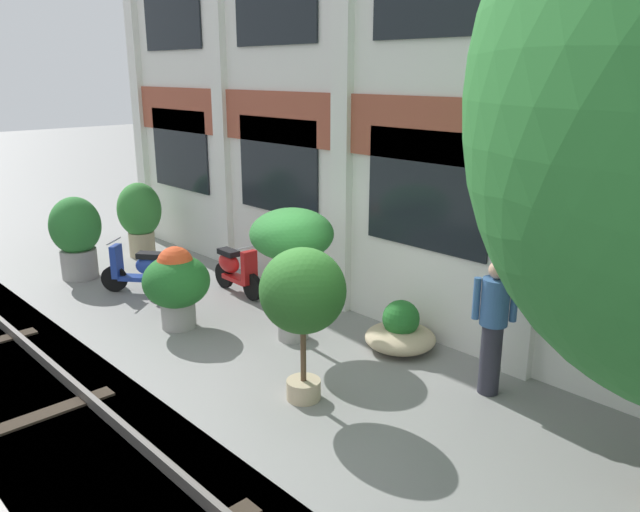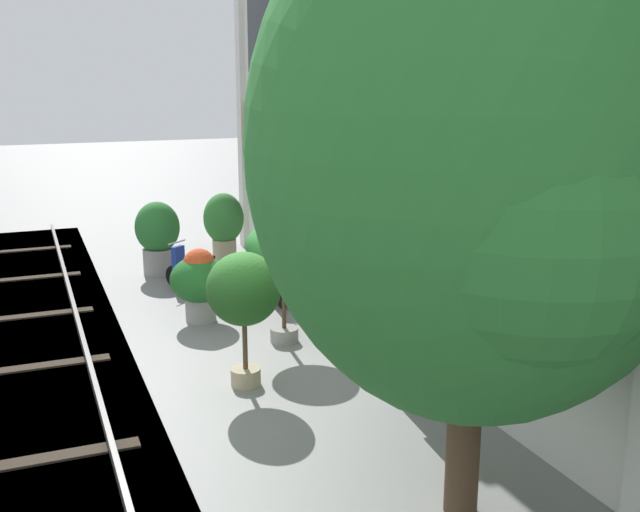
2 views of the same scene
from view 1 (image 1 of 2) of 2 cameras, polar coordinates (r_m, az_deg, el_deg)
ground_plane at (r=8.09m, az=-1.71°, el=-12.09°), size 80.00×80.00×0.00m
apartment_facade at (r=9.07m, az=11.18°, el=15.97°), size 16.94×0.64×7.70m
rail_tracks at (r=6.93m, az=-20.78°, el=-20.06°), size 24.58×2.80×0.43m
potted_plant_low_pan at (r=9.00m, az=-2.60°, el=1.60°), size 1.22×1.22×2.00m
potted_plant_ribbed_drum at (r=12.86m, az=-21.41°, el=1.93°), size 0.96×0.96×1.60m
potted_plant_glazed_jar at (r=13.97m, az=-16.16°, el=3.67°), size 0.93×0.93×1.61m
potted_plant_fluted_column at (r=9.91m, az=-13.00°, el=-2.33°), size 1.04×1.04×1.31m
potted_plant_tall_urn at (r=7.33m, az=-1.58°, el=-3.57°), size 1.03×1.03×1.92m
potted_plant_wide_bowl at (r=9.13m, az=7.36°, el=-6.92°), size 1.03×1.03×0.74m
scooter_near_curb at (r=11.36m, az=-7.74°, el=-1.25°), size 1.38×0.50×0.98m
scooter_second_parked at (r=11.71m, az=-16.11°, el=-1.23°), size 1.14×0.92×0.98m
resident_by_doorway at (r=7.92m, az=15.56°, el=-5.98°), size 0.45×0.35×1.72m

